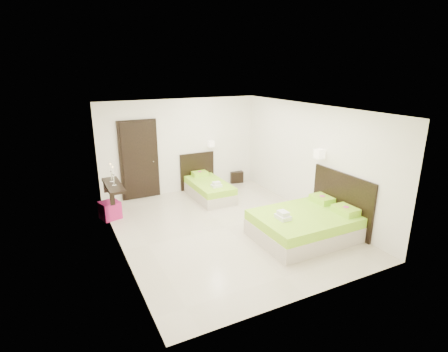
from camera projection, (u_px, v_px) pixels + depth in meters
name	position (u px, v px, depth m)	size (l,w,h in m)	color
floor	(226.00, 228.00, 7.73)	(5.50, 5.50, 0.00)	beige
bed_single	(208.00, 187.00, 9.53)	(1.02, 1.71, 1.41)	beige
bed_double	(307.00, 223.00, 7.25)	(2.02, 1.71, 1.66)	beige
nightstand	(236.00, 176.00, 10.80)	(0.39, 0.35, 0.35)	black
ottoman	(110.00, 210.00, 8.15)	(0.41, 0.41, 0.41)	#A31559
door	(139.00, 160.00, 9.20)	(1.02, 0.15, 2.14)	black
console_shelf	(113.00, 186.00, 7.96)	(0.35, 1.20, 0.78)	black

